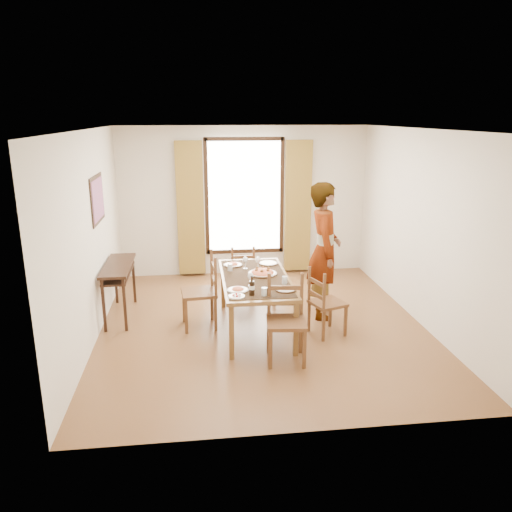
{
  "coord_description": "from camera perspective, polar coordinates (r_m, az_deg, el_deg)",
  "views": [
    {
      "loc": [
        -0.89,
        -6.48,
        2.88
      ],
      "look_at": [
        -0.08,
        0.09,
        1.0
      ],
      "focal_mm": 35.0,
      "sensor_mm": 36.0,
      "label": 1
    }
  ],
  "objects": [
    {
      "name": "console_table",
      "position": [
        7.5,
        -15.45,
        -1.76
      ],
      "size": [
        0.38,
        1.2,
        0.8
      ],
      "color": "black",
      "rests_on": "ground"
    },
    {
      "name": "wine_glass_c",
      "position": [
        7.1,
        -1.23,
        -0.77
      ],
      "size": [
        0.08,
        0.08,
        0.18
      ],
      "primitive_type": null,
      "color": "white",
      "rests_on": "dining_table"
    },
    {
      "name": "tumbler_b",
      "position": [
        7.05,
        -2.99,
        -1.28
      ],
      "size": [
        0.07,
        0.07,
        0.1
      ],
      "primitive_type": "cylinder",
      "color": "silver",
      "rests_on": "dining_table"
    },
    {
      "name": "pasta_platter",
      "position": [
        6.87,
        0.74,
        -1.72
      ],
      "size": [
        0.4,
        0.4,
        0.1
      ],
      "primitive_type": null,
      "color": "red",
      "rests_on": "dining_table"
    },
    {
      "name": "chair_south",
      "position": [
        6.04,
        3.45,
        -7.53
      ],
      "size": [
        0.51,
        0.51,
        1.05
      ],
      "rotation": [
        0.0,
        0.0,
        -0.1
      ],
      "color": "brown",
      "rests_on": "ground"
    },
    {
      "name": "plate_se",
      "position": [
        6.28,
        3.42,
        -3.69
      ],
      "size": [
        0.27,
        0.27,
        0.05
      ],
      "primitive_type": null,
      "color": "silver",
      "rests_on": "dining_table"
    },
    {
      "name": "wine_bottle",
      "position": [
        6.07,
        -0.48,
        -3.38
      ],
      "size": [
        0.07,
        0.07,
        0.25
      ],
      "primitive_type": null,
      "color": "black",
      "rests_on": "dining_table"
    },
    {
      "name": "wine_glass_a",
      "position": [
        6.4,
        -0.62,
        -2.65
      ],
      "size": [
        0.08,
        0.08,
        0.18
      ],
      "primitive_type": null,
      "color": "white",
      "rests_on": "dining_table"
    },
    {
      "name": "ground",
      "position": [
        7.15,
        0.73,
        -7.91
      ],
      "size": [
        5.0,
        5.0,
        0.0
      ],
      "primitive_type": "plane",
      "color": "#543C1A",
      "rests_on": "ground"
    },
    {
      "name": "wine_glass_b",
      "position": [
        7.1,
        0.24,
        -0.77
      ],
      "size": [
        0.08,
        0.08,
        0.18
      ],
      "primitive_type": null,
      "color": "white",
      "rests_on": "dining_table"
    },
    {
      "name": "plate_ne",
      "position": [
        7.36,
        1.43,
        -0.71
      ],
      "size": [
        0.27,
        0.27,
        0.05
      ],
      "primitive_type": null,
      "color": "silver",
      "rests_on": "dining_table"
    },
    {
      "name": "chair_north",
      "position": [
        8.03,
        -1.58,
        -2.01
      ],
      "size": [
        0.4,
        0.4,
        0.89
      ],
      "rotation": [
        0.0,
        0.0,
        3.15
      ],
      "color": "brown",
      "rests_on": "ground"
    },
    {
      "name": "dining_table",
      "position": [
        6.79,
        -0.08,
        -2.95
      ],
      "size": [
        0.91,
        1.84,
        0.76
      ],
      "color": "brown",
      "rests_on": "ground"
    },
    {
      "name": "man",
      "position": [
        7.25,
        7.8,
        0.6
      ],
      "size": [
        0.89,
        0.73,
        1.98
      ],
      "primitive_type": "imported",
      "rotation": [
        0.0,
        0.0,
        1.39
      ],
      "color": "#95979D",
      "rests_on": "ground"
    },
    {
      "name": "room_shell",
      "position": [
        6.8,
        0.59,
        4.51
      ],
      "size": [
        4.6,
        5.1,
        2.74
      ],
      "color": "beige",
      "rests_on": "ground"
    },
    {
      "name": "plate_sw",
      "position": [
        6.25,
        -2.09,
        -3.76
      ],
      "size": [
        0.27,
        0.27,
        0.05
      ],
      "primitive_type": null,
      "color": "silver",
      "rests_on": "dining_table"
    },
    {
      "name": "chair_east",
      "position": [
        6.78,
        7.94,
        -5.46
      ],
      "size": [
        0.53,
        0.53,
        0.93
      ],
      "rotation": [
        0.0,
        0.0,
        1.91
      ],
      "color": "brown",
      "rests_on": "ground"
    },
    {
      "name": "tumbler_c",
      "position": [
        6.08,
        0.97,
        -4.09
      ],
      "size": [
        0.07,
        0.07,
        0.1
      ],
      "primitive_type": "cylinder",
      "color": "silver",
      "rests_on": "dining_table"
    },
    {
      "name": "tumbler_a",
      "position": [
        6.5,
        3.29,
        -2.77
      ],
      "size": [
        0.07,
        0.07,
        0.1
      ],
      "primitive_type": "cylinder",
      "color": "silver",
      "rests_on": "dining_table"
    },
    {
      "name": "caprese_plate",
      "position": [
        6.05,
        -2.23,
        -4.52
      ],
      "size": [
        0.2,
        0.2,
        0.04
      ],
      "primitive_type": null,
      "color": "silver",
      "rests_on": "dining_table"
    },
    {
      "name": "chair_west",
      "position": [
        6.98,
        -6.23,
        -4.25
      ],
      "size": [
        0.51,
        0.51,
        1.06
      ],
      "rotation": [
        0.0,
        0.0,
        -1.48
      ],
      "color": "brown",
      "rests_on": "ground"
    },
    {
      "name": "plate_nw",
      "position": [
        7.28,
        -2.66,
        -0.89
      ],
      "size": [
        0.27,
        0.27,
        0.05
      ],
      "primitive_type": null,
      "color": "silver",
      "rests_on": "dining_table"
    }
  ]
}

